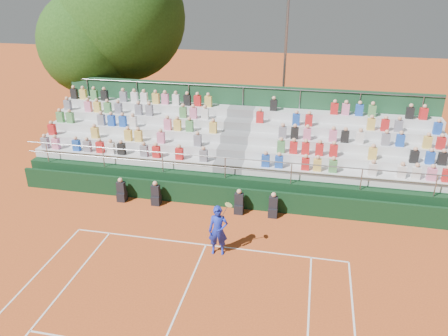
% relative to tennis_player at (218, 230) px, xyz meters
% --- Properties ---
extents(ground, '(90.00, 90.00, 0.00)m').
position_rel_tennis_player_xyz_m(ground, '(-0.59, 0.41, -1.01)').
color(ground, '#C15120').
rests_on(ground, ground).
extents(courtside_wall, '(20.00, 0.15, 1.00)m').
position_rel_tennis_player_xyz_m(courtside_wall, '(-0.59, 3.61, -0.51)').
color(courtside_wall, black).
rests_on(courtside_wall, ground).
extents(line_officials, '(7.51, 0.40, 1.19)m').
position_rel_tennis_player_xyz_m(line_officials, '(-1.75, 3.16, -0.53)').
color(line_officials, black).
rests_on(line_officials, ground).
extents(grandstand, '(20.00, 5.20, 4.40)m').
position_rel_tennis_player_xyz_m(grandstand, '(-0.60, 6.85, 0.08)').
color(grandstand, black).
rests_on(grandstand, ground).
extents(tennis_player, '(0.93, 0.57, 2.22)m').
position_rel_tennis_player_xyz_m(tennis_player, '(0.00, 0.00, 0.00)').
color(tennis_player, '#1628AA').
rests_on(tennis_player, ground).
extents(tree_west, '(6.22, 6.22, 8.99)m').
position_rel_tennis_player_xyz_m(tree_west, '(-10.47, 11.42, 4.86)').
color(tree_west, '#3C2915').
rests_on(tree_west, ground).
extents(tree_east, '(7.67, 7.67, 11.17)m').
position_rel_tennis_player_xyz_m(tree_east, '(-8.72, 12.48, 6.31)').
color(tree_east, '#3C2915').
rests_on(tree_east, ground).
extents(floodlight_mast, '(0.60, 0.25, 9.04)m').
position_rel_tennis_player_xyz_m(floodlight_mast, '(1.26, 12.71, 4.20)').
color(floodlight_mast, gray).
rests_on(floodlight_mast, ground).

